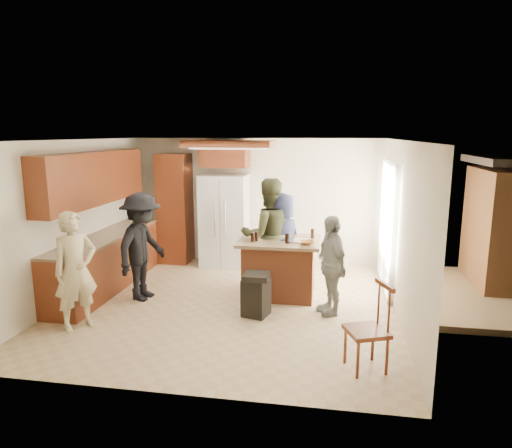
% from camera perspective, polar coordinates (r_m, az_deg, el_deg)
% --- Properties ---
extents(room_shell, '(8.00, 5.20, 5.00)m').
position_cam_1_polar(room_shell, '(8.80, 28.23, -1.42)').
color(room_shell, tan).
rests_on(room_shell, ground).
extents(person_front_left, '(0.69, 0.72, 1.60)m').
position_cam_1_polar(person_front_left, '(6.54, -21.62, -5.46)').
color(person_front_left, tan).
rests_on(person_front_left, ground).
extents(person_behind_left, '(1.06, 0.85, 1.89)m').
position_cam_1_polar(person_behind_left, '(7.53, 1.55, -1.40)').
color(person_behind_left, '#33361F').
rests_on(person_behind_left, ground).
extents(person_behind_right, '(0.94, 0.94, 1.65)m').
position_cam_1_polar(person_behind_right, '(7.58, 3.14, -2.25)').
color(person_behind_right, '#1B1E36').
rests_on(person_behind_right, ground).
extents(person_side_right, '(0.74, 0.96, 1.46)m').
position_cam_1_polar(person_side_right, '(6.69, 9.34, -5.09)').
color(person_side_right, gray).
rests_on(person_side_right, ground).
extents(person_counter, '(0.69, 1.17, 1.70)m').
position_cam_1_polar(person_counter, '(7.37, -14.06, -2.76)').
color(person_counter, black).
rests_on(person_counter, ground).
extents(left_cabinetry, '(0.64, 3.00, 2.30)m').
position_cam_1_polar(left_cabinetry, '(8.03, -18.68, -1.11)').
color(left_cabinetry, maroon).
rests_on(left_cabinetry, ground).
extents(back_wall_units, '(1.80, 0.60, 2.45)m').
position_cam_1_polar(back_wall_units, '(9.24, -8.58, 3.60)').
color(back_wall_units, maroon).
rests_on(back_wall_units, ground).
extents(refrigerator, '(0.90, 0.76, 1.80)m').
position_cam_1_polar(refrigerator, '(9.03, -3.92, 0.43)').
color(refrigerator, white).
rests_on(refrigerator, ground).
extents(kitchen_island, '(1.28, 1.03, 0.93)m').
position_cam_1_polar(kitchen_island, '(7.40, 2.94, -5.38)').
color(kitchen_island, brown).
rests_on(kitchen_island, ground).
extents(island_items, '(1.02, 0.64, 0.15)m').
position_cam_1_polar(island_items, '(7.16, 4.37, -1.86)').
color(island_items, silver).
rests_on(island_items, kitchen_island).
extents(trash_bin, '(0.42, 0.42, 0.63)m').
position_cam_1_polar(trash_bin, '(6.64, -0.00, -8.77)').
color(trash_bin, black).
rests_on(trash_bin, ground).
extents(spindle_chair, '(0.55, 0.55, 0.99)m').
position_cam_1_polar(spindle_chair, '(5.32, 13.87, -12.84)').
color(spindle_chair, maroon).
rests_on(spindle_chair, ground).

